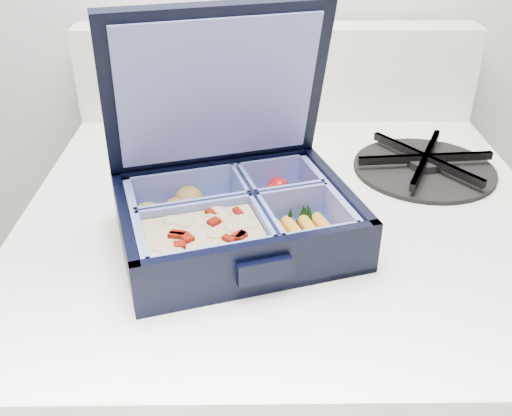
{
  "coord_description": "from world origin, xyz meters",
  "views": [
    {
      "loc": [
        0.41,
        1.13,
        1.19
      ],
      "look_at": [
        0.42,
        1.62,
        0.9
      ],
      "focal_mm": 40.0,
      "sensor_mm": 36.0,
      "label": 1
    }
  ],
  "objects": [
    {
      "name": "burner_grate",
      "position": [
        0.63,
        1.76,
        0.88
      ],
      "size": [
        0.19,
        0.19,
        0.03
      ],
      "primitive_type": "cylinder",
      "rotation": [
        0.0,
        0.0,
        0.09
      ],
      "color": "black",
      "rests_on": "stove"
    },
    {
      "name": "fork",
      "position": [
        0.42,
        1.75,
        0.87
      ],
      "size": [
        0.14,
        0.14,
        0.01
      ],
      "primitive_type": null,
      "rotation": [
        0.0,
        0.0,
        -0.81
      ],
      "color": "silver",
      "rests_on": "stove"
    },
    {
      "name": "burner_grate_rear",
      "position": [
        0.3,
        1.87,
        0.88
      ],
      "size": [
        0.2,
        0.2,
        0.02
      ],
      "primitive_type": "cylinder",
      "rotation": [
        0.0,
        0.0,
        -0.36
      ],
      "color": "black",
      "rests_on": "stove"
    },
    {
      "name": "bento_box",
      "position": [
        0.4,
        1.61,
        0.89
      ],
      "size": [
        0.26,
        0.23,
        0.05
      ],
      "primitive_type": null,
      "rotation": [
        0.0,
        0.0,
        0.29
      ],
      "color": "black",
      "rests_on": "stove"
    }
  ]
}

